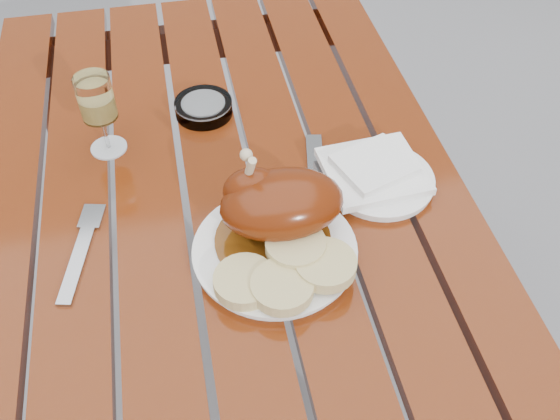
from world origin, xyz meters
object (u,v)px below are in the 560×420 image
(wine_glass, at_px, (100,115))
(side_plate, at_px, (380,180))
(table, at_px, (230,305))
(ashtray, at_px, (204,107))
(dinner_plate, at_px, (275,251))

(wine_glass, xyz_separation_m, side_plate, (0.44, -0.18, -0.07))
(side_plate, bearing_deg, wine_glass, 157.93)
(table, bearing_deg, ashtray, 90.47)
(table, height_order, wine_glass, wine_glass)
(table, distance_m, side_plate, 0.47)
(dinner_plate, relative_size, side_plate, 1.37)
(ashtray, bearing_deg, dinner_plate, -79.81)
(table, relative_size, side_plate, 6.70)
(table, relative_size, ashtray, 11.29)
(table, xyz_separation_m, wine_glass, (-0.18, 0.11, 0.45))
(side_plate, bearing_deg, ashtray, 137.30)
(wine_glass, bearing_deg, ashtray, 20.42)
(dinner_plate, distance_m, wine_glass, 0.38)
(wine_glass, distance_m, side_plate, 0.48)
(dinner_plate, relative_size, wine_glass, 1.66)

